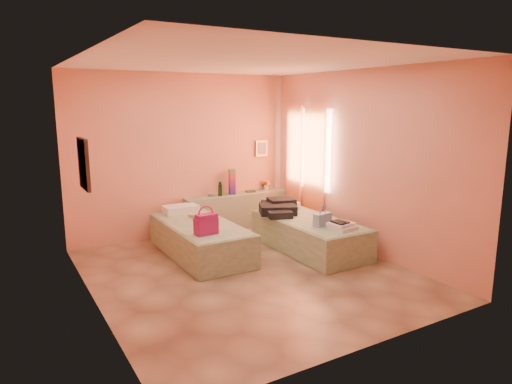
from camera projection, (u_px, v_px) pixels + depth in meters
ground at (248, 273)px, 6.25m from camera, size 4.50×4.50×0.00m
room_walls at (241, 139)px, 6.48m from camera, size 4.02×4.51×2.81m
headboard_ledge at (238, 211)px, 8.45m from camera, size 2.05×0.30×0.65m
bed_left at (201, 239)px, 6.97m from camera, size 0.91×2.00×0.50m
bed_right at (309, 235)px, 7.20m from camera, size 0.91×2.00×0.50m
water_bottle at (220, 189)px, 8.16m from camera, size 0.08×0.08×0.25m
rainbow_box at (232, 182)px, 8.30m from camera, size 0.12×0.12×0.47m
small_dish at (211, 195)px, 8.18m from camera, size 0.13×0.13×0.03m
green_book at (251, 191)px, 8.55m from camera, size 0.19×0.16×0.03m
flower_vase at (266, 184)px, 8.74m from camera, size 0.23×0.23×0.24m
magenta_handbag at (206, 224)px, 6.32m from camera, size 0.32×0.19×0.29m
khaki_garment at (201, 215)px, 7.31m from camera, size 0.38×0.34×0.05m
clothes_pile at (281, 207)px, 7.53m from camera, size 0.80×0.80×0.19m
blue_handbag at (322, 219)px, 6.78m from camera, size 0.31×0.18×0.19m
towel_stack at (343, 226)px, 6.57m from camera, size 0.39×0.34×0.10m
sandal_pair at (340, 222)px, 6.55m from camera, size 0.17×0.23×0.02m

